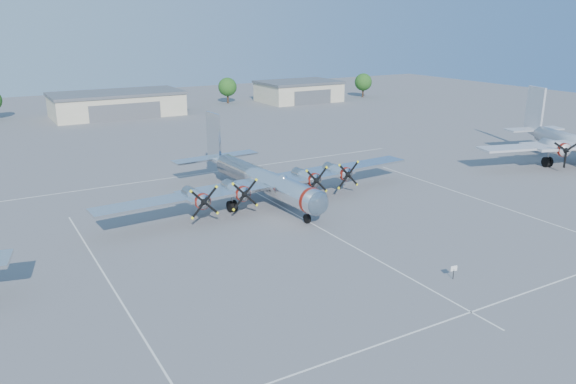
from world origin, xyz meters
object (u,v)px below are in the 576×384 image
hangar_center (117,104)px  hangar_east (299,91)px  info_placard (454,270)px  main_bomber_b29 (260,200)px  tree_far_east (363,82)px  twin_engine_east (570,163)px  tree_east (227,87)px

hangar_center → hangar_east: same height
info_placard → main_bomber_b29: bearing=108.0°
tree_far_east → twin_engine_east: (-19.68, -77.16, -4.22)m
hangar_center → twin_engine_east: 92.75m
hangar_center → tree_far_east: tree_far_east is taller
tree_far_east → info_placard: (-65.00, -97.28, -3.39)m
tree_far_east → main_bomber_b29: 98.50m
hangar_east → main_bomber_b29: hangar_east is taller
twin_engine_east → info_placard: (-45.31, -20.12, 0.83)m
hangar_center → main_bomber_b29: 72.17m
hangar_center → info_placard: hangar_center is taller
hangar_center → tree_far_east: bearing=-1.7°
hangar_east → tree_far_east: bearing=-5.6°
tree_far_east → main_bomber_b29: size_ratio=0.16×
main_bomber_b29 → twin_engine_east: (49.34, -7.01, 0.00)m
tree_far_east → twin_engine_east: 79.75m
tree_far_east → info_placard: 117.05m
tree_east → info_placard: size_ratio=5.60×
main_bomber_b29 → hangar_east: bearing=51.9°
twin_engine_east → info_placard: bearing=-140.2°
tree_far_east → twin_engine_east: size_ratio=0.20×
twin_engine_east → info_placard: twin_engine_east is taller
hangar_center → hangar_east: size_ratio=1.39×
hangar_center → tree_east: tree_east is taller
tree_east → tree_far_east: size_ratio=1.00×
hangar_center → twin_engine_east: size_ratio=0.87×
tree_far_east → info_placard: tree_far_east is taller
tree_east → main_bomber_b29: 84.19m
tree_east → twin_engine_east: bearing=-77.9°
info_placard → hangar_east: bearing=75.1°
hangar_east → tree_far_east: size_ratio=3.10×
hangar_center → main_bomber_b29: bearing=-90.8°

